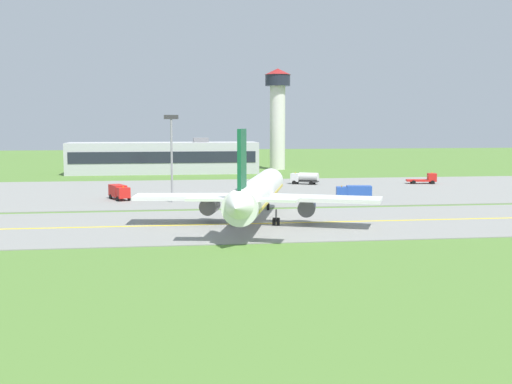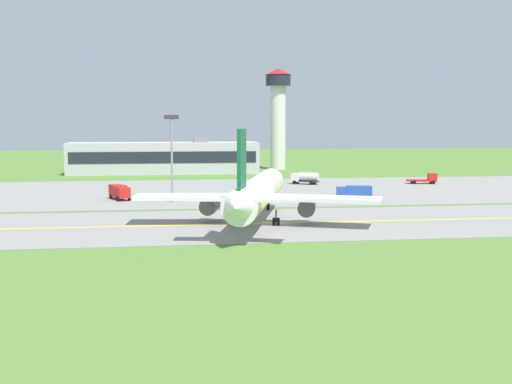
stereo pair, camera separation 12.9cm
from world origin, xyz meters
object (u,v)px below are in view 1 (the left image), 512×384
Objects in this scene: service_truck_pushback at (305,178)px; control_tower at (278,109)px; airplane_lead at (258,193)px; apron_light_mast at (172,147)px; service_truck_baggage at (354,192)px; service_truck_fuel at (426,179)px; service_truck_catering at (119,191)px.

service_truck_pushback is 0.22× the size of control_tower.
apron_light_mast is at bearing 113.83° from airplane_lead.
service_truck_baggage is 37.01m from service_truck_fuel.
apron_light_mast is at bearing -112.44° from control_tower.
service_truck_catering is at bearing -148.16° from service_truck_pushback.
airplane_lead is at bearing -131.46° from service_truck_fuel.
service_truck_baggage is at bearing -90.18° from control_tower.
service_truck_pushback is (38.14, 23.68, 0.00)m from service_truck_catering.
control_tower is at bearing 116.04° from service_truck_fuel.
control_tower is (2.30, 47.31, 15.82)m from service_truck_pushback.
airplane_lead is 5.84× the size of service_truck_fuel.
airplane_lead is 67.81m from service_truck_fuel.
service_truck_baggage is 79.17m from control_tower.
service_truck_catering is (-20.00, 29.76, -2.60)m from airplane_lead.
service_truck_pushback reaches higher than service_truck_fuel.
service_truck_fuel is at bearing 17.95° from service_truck_catering.
service_truck_baggage is 40.74m from service_truck_catering.
control_tower reaches higher than airplane_lead.
service_truck_catering is 83.22m from control_tower.
service_truck_baggage is (20.20, 23.18, -2.60)m from airplane_lead.
service_truck_fuel is 1.07× the size of service_truck_pushback.
airplane_lead is 103.65m from control_tower.
apron_light_mast is (-31.38, -75.97, -8.02)m from control_tower.
service_truck_fuel is 62.09m from apron_light_mast.
control_tower is at bearing 89.82° from service_truck_baggage.
control_tower is at bearing 60.33° from service_truck_catering.
service_truck_fuel is 1.06× the size of service_truck_catering.
airplane_lead is at bearing -66.17° from apron_light_mast.
airplane_lead reaches higher than service_truck_catering.
airplane_lead is at bearing -101.47° from control_tower.
service_truck_fuel is at bearing 24.98° from apron_light_mast.
airplane_lead is 56.49m from service_truck_pushback.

